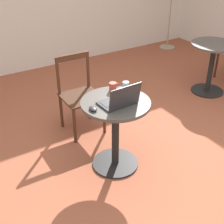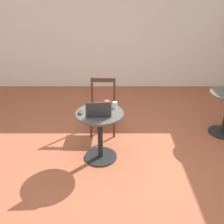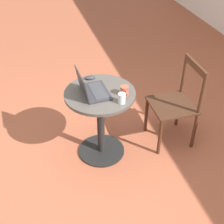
{
  "view_description": "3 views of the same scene",
  "coord_description": "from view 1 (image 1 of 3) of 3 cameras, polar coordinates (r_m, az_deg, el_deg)",
  "views": [
    {
      "loc": [
        -1.74,
        -1.86,
        2.14
      ],
      "look_at": [
        -0.33,
        0.4,
        0.56
      ],
      "focal_mm": 50.0,
      "sensor_mm": 36.0,
      "label": 1
    },
    {
      "loc": [
        -0.2,
        -2.73,
        2.29
      ],
      "look_at": [
        -0.19,
        0.35,
        0.72
      ],
      "focal_mm": 40.0,
      "sensor_mm": 36.0,
      "label": 2
    },
    {
      "loc": [
        1.93,
        -0.3,
        2.34
      ],
      "look_at": [
        -0.16,
        0.34,
        0.66
      ],
      "focal_mm": 50.0,
      "sensor_mm": 36.0,
      "label": 3
    }
  ],
  "objects": [
    {
      "name": "cafe_table_mid",
      "position": [
        4.76,
        17.89,
        9.16
      ],
      "size": [
        0.66,
        0.66,
        0.75
      ],
      "color": "black",
      "rests_on": "ground_plane"
    },
    {
      "name": "drinking_glass",
      "position": [
        3.08,
        2.52,
        4.73
      ],
      "size": [
        0.07,
        0.07,
        0.09
      ],
      "color": "silver",
      "rests_on": "cafe_table_near"
    },
    {
      "name": "mouse",
      "position": [
        2.75,
        -3.51,
        0.6
      ],
      "size": [
        0.06,
        0.1,
        0.03
      ],
      "color": "#2D2D33",
      "rests_on": "cafe_table_near"
    },
    {
      "name": "chair_near_back",
      "position": [
        3.66,
        -5.91,
        3.12
      ],
      "size": [
        0.44,
        0.44,
        0.91
      ],
      "color": "#472819",
      "rests_on": "ground_plane"
    },
    {
      "name": "ground_plane",
      "position": [
        3.32,
        8.68,
        -9.82
      ],
      "size": [
        16.0,
        16.0,
        0.0
      ],
      "primitive_type": "plane",
      "color": "#9E5138"
    },
    {
      "name": "mug",
      "position": [
        3.08,
        0.19,
        4.65
      ],
      "size": [
        0.11,
        0.07,
        0.09
      ],
      "color": "#C64C38",
      "rests_on": "cafe_table_near"
    },
    {
      "name": "cafe_table_near",
      "position": [
        3.02,
        0.64,
        -1.95
      ],
      "size": [
        0.66,
        0.66,
        0.75
      ],
      "color": "black",
      "rests_on": "ground_plane"
    },
    {
      "name": "laptop",
      "position": [
        2.82,
        1.38,
        2.12
      ],
      "size": [
        0.34,
        0.27,
        0.23
      ],
      "color": "#2D2D33",
      "rests_on": "cafe_table_near"
    }
  ]
}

